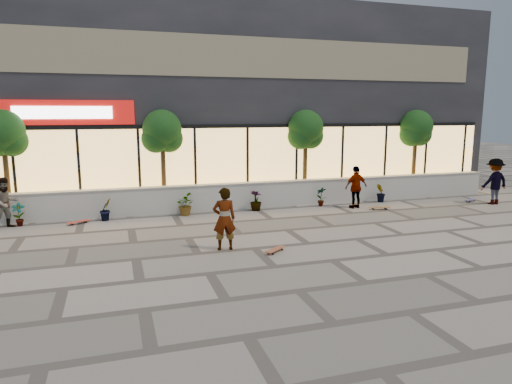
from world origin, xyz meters
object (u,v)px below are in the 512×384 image
object	(u,v)px
tree_mideast	(306,132)
tree_midwest	(162,134)
skater_right_near	(356,187)
skateboard_left	(78,222)
skater_center	(224,219)
skateboard_right_far	(470,200)
skater_left	(6,203)
skater_right_far	(494,181)
skateboard_center	(275,250)
tree_east	(416,130)
tree_west	(3,136)
skateboard_right_near	(380,207)

from	to	relation	value
tree_mideast	tree_midwest	bearing A→B (deg)	180.00
skater_right_near	skateboard_left	world-z (taller)	skater_right_near
skater_center	skateboard_right_far	size ratio (longest dim) A/B	2.36
skater_left	skater_right_far	world-z (taller)	skater_right_far
tree_mideast	skateboard_center	distance (m)	8.08
tree_mideast	tree_east	distance (m)	5.50
tree_east	skater_center	world-z (taller)	tree_east
tree_east	skater_right_near	bearing A→B (deg)	-154.29
skater_center	skater_right_near	bearing A→B (deg)	-145.49
skater_right_far	skateboard_left	world-z (taller)	skater_right_far
skater_right_far	skateboard_left	distance (m)	16.50
tree_east	skateboard_left	world-z (taller)	tree_east
skater_right_far	skateboard_right_far	size ratio (longest dim) A/B	2.56
skater_right_near	skater_center	bearing A→B (deg)	25.72
skateboard_right_far	tree_west	bearing A→B (deg)	150.56
skateboard_right_far	skater_center	bearing A→B (deg)	174.83
tree_midwest	skateboard_right_near	world-z (taller)	tree_midwest
skateboard_right_far	skater_left	bearing A→B (deg)	154.89
tree_east	skater_right_far	world-z (taller)	tree_east
skateboard_left	skateboard_right_far	size ratio (longest dim) A/B	1.04
tree_west	skater_left	bearing A→B (deg)	-82.37
tree_west	skater_right_far	xyz separation A→B (m)	(18.80, -2.98, -2.02)
skater_center	skateboard_center	xyz separation A→B (m)	(1.28, -0.67, -0.81)
tree_midwest	skater_center	size ratio (longest dim) A/B	2.21
skater_center	skater_left	bearing A→B (deg)	-32.67
tree_mideast	skater_left	size ratio (longest dim) A/B	2.30
tree_mideast	skateboard_right_near	xyz separation A→B (m)	(2.14, -2.54, -2.90)
tree_midwest	skateboard_right_near	bearing A→B (deg)	-17.34
tree_mideast	skateboard_right_far	world-z (taller)	tree_mideast
tree_west	skater_right_near	distance (m)	13.20
skater_center	skateboard_right_near	xyz separation A→B (m)	(7.11, 3.37, -0.80)
skateboard_right_near	skateboard_center	bearing A→B (deg)	-134.79
tree_west	skateboard_right_far	distance (m)	18.66
tree_east	skater_center	distance (m)	12.21
tree_west	skateboard_right_far	size ratio (longest dim) A/B	5.22
skater_right_far	skateboard_right_far	bearing A→B (deg)	-54.72
skateboard_left	skateboard_center	bearing A→B (deg)	-72.82
tree_mideast	skater_right_near	distance (m)	3.22
tree_mideast	skateboard_right_near	bearing A→B (deg)	-49.89
tree_mideast	skateboard_right_far	size ratio (longest dim) A/B	5.22
skater_center	skater_right_near	distance (m)	7.46
tree_midwest	skater_right_near	size ratio (longest dim) A/B	2.30
skater_right_near	skater_right_far	distance (m)	6.01
tree_midwest	skateboard_left	xyz separation A→B (m)	(-3.11, -1.50, -2.91)
tree_mideast	skater_left	distance (m)	11.60
tree_midwest	skater_right_near	distance (m)	7.93
tree_mideast	skateboard_left	size ratio (longest dim) A/B	5.00
tree_east	skateboard_center	world-z (taller)	tree_east
tree_mideast	tree_west	bearing A→B (deg)	180.00
skateboard_right_near	skateboard_right_far	size ratio (longest dim) A/B	1.16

